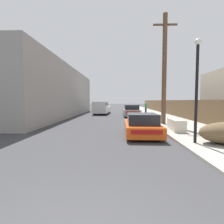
% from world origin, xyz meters
% --- Properties ---
extents(sidewalk_curb, '(4.20, 63.00, 0.12)m').
position_xyz_m(sidewalk_curb, '(5.30, 23.50, 0.06)').
color(sidewalk_curb, '#9E998E').
rests_on(sidewalk_curb, ground).
extents(discarded_fridge, '(0.75, 1.83, 0.71)m').
position_xyz_m(discarded_fridge, '(4.06, 8.95, 0.46)').
color(discarded_fridge, silver).
rests_on(discarded_fridge, sidewalk_curb).
extents(parked_sports_car_red, '(1.87, 4.09, 1.21)m').
position_xyz_m(parked_sports_car_red, '(1.87, 8.02, 0.55)').
color(parked_sports_car_red, '#E05114').
rests_on(parked_sports_car_red, ground).
extents(car_parked_mid, '(1.97, 4.14, 1.42)m').
position_xyz_m(car_parked_mid, '(2.13, 19.37, 0.66)').
color(car_parked_mid, gray).
rests_on(car_parked_mid, ground).
extents(pickup_truck, '(2.29, 5.57, 1.79)m').
position_xyz_m(pickup_truck, '(-1.80, 22.95, 0.90)').
color(pickup_truck, silver).
rests_on(pickup_truck, ground).
extents(utility_pole, '(1.80, 0.34, 8.33)m').
position_xyz_m(utility_pole, '(4.08, 11.99, 4.37)').
color(utility_pole, brown).
rests_on(utility_pole, sidewalk_curb).
extents(street_lamp, '(0.26, 0.26, 4.34)m').
position_xyz_m(street_lamp, '(3.84, 5.80, 2.66)').
color(street_lamp, black).
rests_on(street_lamp, sidewalk_curb).
extents(wooden_fence, '(0.08, 43.78, 1.85)m').
position_xyz_m(wooden_fence, '(7.25, 20.84, 1.05)').
color(wooden_fence, brown).
rests_on(wooden_fence, sidewalk_curb).
extents(building_left_block, '(7.00, 22.81, 5.83)m').
position_xyz_m(building_left_block, '(-8.30, 19.53, 2.91)').
color(building_left_block, gray).
rests_on(building_left_block, ground).
extents(pedestrian, '(0.34, 0.34, 1.63)m').
position_xyz_m(pedestrian, '(4.54, 23.73, 0.95)').
color(pedestrian, '#282D42').
rests_on(pedestrian, sidewalk_curb).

